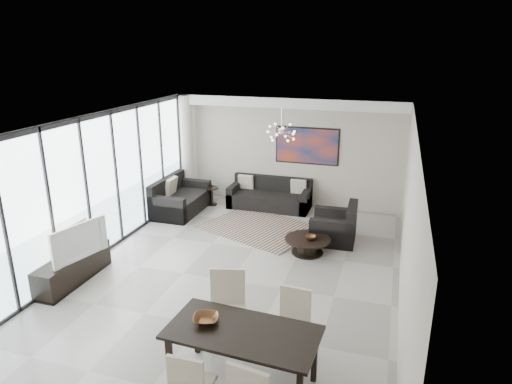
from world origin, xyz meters
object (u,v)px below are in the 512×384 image
at_px(dining_table, 243,337).
at_px(tv_console, 73,268).
at_px(television, 76,240).
at_px(sofa_main, 270,198).
at_px(coffee_table, 308,245).

bearing_deg(dining_table, tv_console, 157.43).
height_order(television, dining_table, television).
xyz_separation_m(sofa_main, television, (-2.22, -4.95, 0.59)).
bearing_deg(coffee_table, television, -146.51).
bearing_deg(television, dining_table, -98.65).
bearing_deg(dining_table, sofa_main, 102.68).
bearing_deg(dining_table, coffee_table, 89.41).
xyz_separation_m(television, dining_table, (3.69, -1.59, -0.14)).
bearing_deg(television, tv_console, 99.65).
xyz_separation_m(coffee_table, tv_console, (-3.89, -2.46, 0.07)).
relative_size(tv_console, dining_table, 0.86).
height_order(sofa_main, tv_console, sofa_main).
xyz_separation_m(sofa_main, dining_table, (1.47, -6.54, 0.44)).
bearing_deg(coffee_table, dining_table, -90.59).
bearing_deg(tv_console, dining_table, -22.57).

